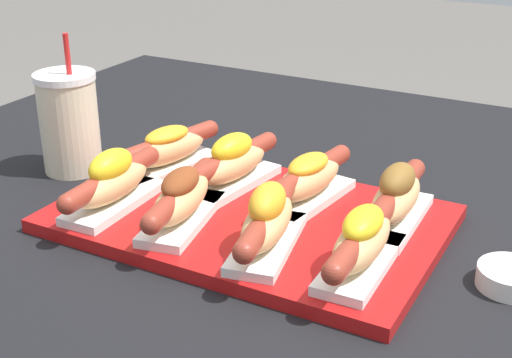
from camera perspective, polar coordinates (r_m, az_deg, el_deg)
serving_tray at (r=0.93m, az=-0.59°, el=-3.19°), size 0.49×0.32×0.02m
hot_dog_0 at (r=0.95m, az=-11.44°, el=-0.23°), size 0.07×0.20×0.08m
hot_dog_1 at (r=0.90m, az=-6.00°, el=-1.54°), size 0.09×0.20×0.07m
hot_dog_2 at (r=0.83m, az=0.91°, el=-3.35°), size 0.09×0.20×0.08m
hot_dog_3 at (r=0.80m, az=8.48°, el=-4.94°), size 0.06×0.20×0.07m
hot_dog_4 at (r=1.06m, az=-7.08°, el=2.40°), size 0.09×0.20×0.07m
hot_dog_5 at (r=0.99m, az=-1.93°, el=1.29°), size 0.08×0.20×0.08m
hot_dog_6 at (r=0.95m, az=4.18°, el=-0.04°), size 0.08×0.20×0.07m
hot_dog_7 at (r=0.91m, az=11.14°, el=-1.45°), size 0.06×0.20×0.08m
sauce_bowl at (r=0.85m, az=19.76°, el=-7.36°), size 0.08×0.08×0.02m
drink_cup at (r=1.11m, az=-14.71°, el=4.41°), size 0.09×0.09×0.21m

